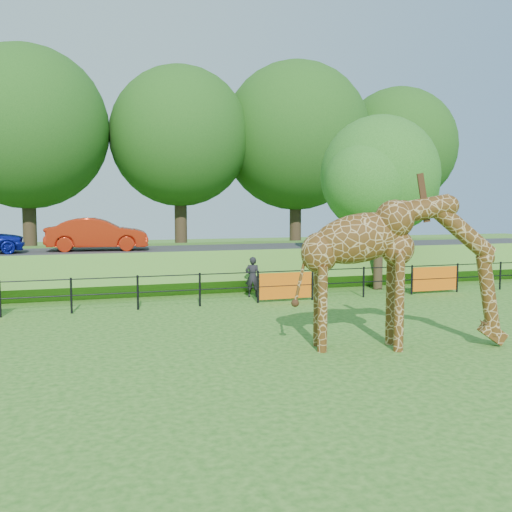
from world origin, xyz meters
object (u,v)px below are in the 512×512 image
at_px(giraffe, 402,271).
at_px(tree_east, 381,180).
at_px(visitor, 253,277).
at_px(car_red, 98,234).

relative_size(giraffe, tree_east, 0.74).
xyz_separation_m(visitor, tree_east, (5.38, 0.35, 3.55)).
bearing_deg(car_red, giraffe, -149.33).
distance_m(car_red, tree_east, 11.75).
relative_size(visitor, tree_east, 0.22).
distance_m(giraffe, tree_east, 9.79).
distance_m(giraffe, visitor, 8.19).
relative_size(car_red, tree_east, 0.61).
relative_size(giraffe, car_red, 1.21).
height_order(giraffe, visitor, giraffe).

